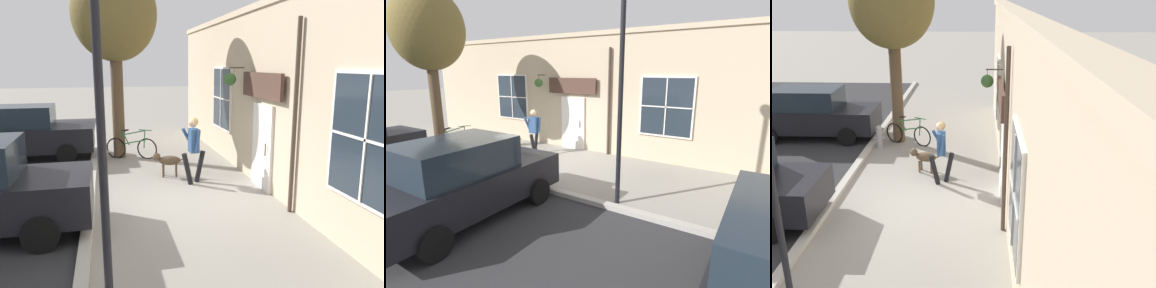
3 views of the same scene
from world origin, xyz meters
TOP-DOWN VIEW (x-y plane):
  - ground_plane at (0.00, 0.00)m, footprint 90.00×90.00m
  - storefront_facade at (-2.34, -0.01)m, footprint 0.95×18.00m
  - pedestrian_walking at (-0.59, -1.06)m, footprint 0.68×0.55m
  - dog_on_leash at (-0.02, -1.80)m, footprint 0.99×0.41m
  - street_tree_by_curb at (1.22, -4.41)m, footprint 2.67×2.40m
  - leaning_bicycle at (0.79, -4.09)m, footprint 1.62×0.72m
  - parked_car_mid_block at (4.09, 1.10)m, footprint 4.31×1.96m
  - street_lamp at (1.62, 3.53)m, footprint 0.32×0.32m
  - fire_hydrant at (1.69, -3.70)m, footprint 0.34×0.20m

SIDE VIEW (x-z plane):
  - ground_plane at x=0.00m, z-range 0.00..0.00m
  - leaning_bicycle at x=0.79m, z-range -0.12..0.88m
  - fire_hydrant at x=1.69m, z-range 0.01..0.78m
  - dog_on_leash at x=-0.02m, z-range 0.11..0.80m
  - parked_car_mid_block at x=4.09m, z-range 0.00..1.75m
  - pedestrian_walking at x=-0.59m, z-range 0.18..1.90m
  - storefront_facade at x=-2.34m, z-range 0.01..4.54m
  - street_lamp at x=1.62m, z-range 0.76..5.86m
  - street_tree_by_curb at x=1.22m, z-range 1.44..7.50m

